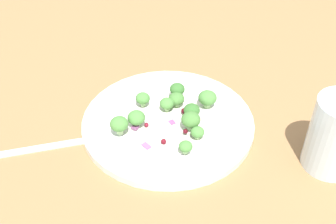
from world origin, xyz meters
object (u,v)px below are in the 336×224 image
plate (168,121)px  broccoli_floret_2 (208,98)px  broccoli_floret_1 (192,110)px  fork (54,145)px  broccoli_floret_0 (143,99)px

plate → broccoli_floret_2: 7.22cm
broccoli_floret_1 → fork: size_ratio=0.14×
broccoli_floret_0 → broccoli_floret_1: 8.25cm
fork → broccoli_floret_1: bearing=76.9°
broccoli_floret_1 → broccoli_floret_0: bearing=-138.5°
fork → broccoli_floret_2: bearing=82.6°
broccoli_floret_1 → broccoli_floret_2: broccoli_floret_2 is taller
plate → broccoli_floret_2: (0.09, 6.86, 2.26)cm
broccoli_floret_2 → fork: 24.49cm
broccoli_floret_1 → fork: (-4.76, -20.44, -2.93)cm
plate → fork: plate is taller
broccoli_floret_0 → fork: 15.28cm
plate → broccoli_floret_1: size_ratio=10.58×
broccoli_floret_1 → broccoli_floret_2: (-1.64, 3.69, -0.05)cm
broccoli_floret_0 → plate: bearing=27.3°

